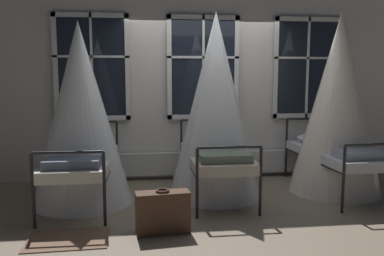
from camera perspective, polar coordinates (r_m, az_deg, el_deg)
ground at (r=5.51m, az=3.15°, el=-9.76°), size 16.44×16.44×0.00m
back_wall_with_windows at (r=6.37m, az=1.48°, el=8.77°), size 7.45×0.10×3.56m
window_bank at (r=6.27m, az=1.62°, el=2.47°), size 4.57×0.10×2.51m
cot_first at (r=5.21m, az=-15.84°, el=1.65°), size 1.27×1.82×2.33m
cot_second at (r=5.32m, az=3.41°, el=2.83°), size 1.27×1.81×2.48m
cot_third at (r=5.87m, az=20.39°, el=3.00°), size 1.27×1.83×2.52m
rug_first at (r=4.28m, az=-17.55°, el=-15.12°), size 0.82×0.59×0.01m
suitcase_dark at (r=4.20m, az=-4.26°, el=-12.09°), size 0.58×0.26×0.47m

